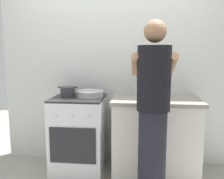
{
  "coord_description": "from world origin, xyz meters",
  "views": [
    {
      "loc": [
        0.34,
        -2.63,
        1.42
      ],
      "look_at": [
        0.05,
        0.12,
        1.0
      ],
      "focal_mm": 39.38,
      "sensor_mm": 36.0,
      "label": 1
    }
  ],
  "objects_px": {
    "pot": "(68,91)",
    "person": "(153,114)",
    "stove_range": "(79,134)",
    "utensil_crock": "(138,87)",
    "spice_bottle": "(158,95)",
    "mixing_bowl": "(90,93)"
  },
  "relations": [
    {
      "from": "pot",
      "to": "mixing_bowl",
      "type": "height_order",
      "value": "pot"
    },
    {
      "from": "pot",
      "to": "spice_bottle",
      "type": "relative_size",
      "value": 2.55
    },
    {
      "from": "stove_range",
      "to": "mixing_bowl",
      "type": "bearing_deg",
      "value": 6.32
    },
    {
      "from": "pot",
      "to": "person",
      "type": "distance_m",
      "value": 1.16
    },
    {
      "from": "person",
      "to": "mixing_bowl",
      "type": "bearing_deg",
      "value": 139.67
    },
    {
      "from": "person",
      "to": "spice_bottle",
      "type": "bearing_deg",
      "value": 81.45
    },
    {
      "from": "pot",
      "to": "spice_bottle",
      "type": "xyz_separation_m",
      "value": [
        1.06,
        -0.04,
        -0.01
      ]
    },
    {
      "from": "mixing_bowl",
      "to": "spice_bottle",
      "type": "distance_m",
      "value": 0.78
    },
    {
      "from": "stove_range",
      "to": "mixing_bowl",
      "type": "height_order",
      "value": "mixing_bowl"
    },
    {
      "from": "mixing_bowl",
      "to": "spice_bottle",
      "type": "height_order",
      "value": "spice_bottle"
    },
    {
      "from": "pot",
      "to": "mixing_bowl",
      "type": "relative_size",
      "value": 0.77
    },
    {
      "from": "utensil_crock",
      "to": "person",
      "type": "distance_m",
      "value": 0.79
    },
    {
      "from": "stove_range",
      "to": "person",
      "type": "distance_m",
      "value": 1.09
    },
    {
      "from": "stove_range",
      "to": "pot",
      "type": "height_order",
      "value": "pot"
    },
    {
      "from": "stove_range",
      "to": "utensil_crock",
      "type": "xyz_separation_m",
      "value": [
        0.69,
        0.19,
        0.55
      ]
    },
    {
      "from": "utensil_crock",
      "to": "stove_range",
      "type": "bearing_deg",
      "value": -164.84
    },
    {
      "from": "stove_range",
      "to": "spice_bottle",
      "type": "distance_m",
      "value": 1.04
    },
    {
      "from": "spice_bottle",
      "to": "person",
      "type": "height_order",
      "value": "person"
    },
    {
      "from": "pot",
      "to": "utensil_crock",
      "type": "height_order",
      "value": "utensil_crock"
    },
    {
      "from": "stove_range",
      "to": "spice_bottle",
      "type": "xyz_separation_m",
      "value": [
        0.92,
        0.0,
        0.5
      ]
    },
    {
      "from": "spice_bottle",
      "to": "person",
      "type": "relative_size",
      "value": 0.06
    },
    {
      "from": "spice_bottle",
      "to": "person",
      "type": "distance_m",
      "value": 0.59
    }
  ]
}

